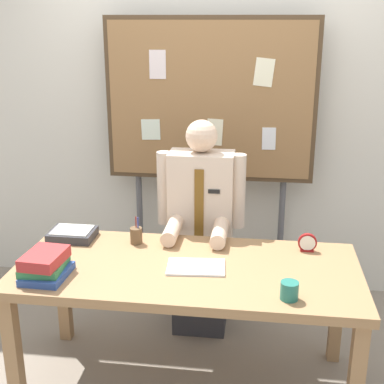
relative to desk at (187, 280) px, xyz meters
name	(u,v)px	position (x,y,z in m)	size (l,w,h in m)	color
ground_plane	(188,383)	(0.00, 0.00, -0.66)	(12.00, 12.00, 0.00)	gray
back_wall	(213,110)	(0.00, 1.30, 0.69)	(6.40, 0.08, 2.70)	silver
desk	(187,280)	(0.00, 0.00, 0.00)	(1.81, 0.82, 0.74)	#9E754C
person	(201,237)	(0.00, 0.60, -0.01)	(0.55, 0.56, 1.40)	#2D2D33
bulletin_board	(210,104)	(0.00, 1.10, 0.76)	(1.44, 0.09, 2.00)	#4C3823
book_stack	(45,265)	(-0.69, -0.21, 0.15)	(0.23, 0.27, 0.13)	#2D4C99
open_notebook	(196,267)	(0.05, -0.02, 0.09)	(0.30, 0.19, 0.01)	white
desk_clock	(307,243)	(0.64, 0.28, 0.13)	(0.10, 0.04, 0.10)	maroon
coffee_mug	(289,291)	(0.52, -0.28, 0.13)	(0.09, 0.09, 0.09)	#267266
pen_holder	(136,235)	(-0.33, 0.25, 0.13)	(0.07, 0.07, 0.16)	brown
paper_tray	(72,234)	(-0.73, 0.27, 0.11)	(0.26, 0.20, 0.06)	#333338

